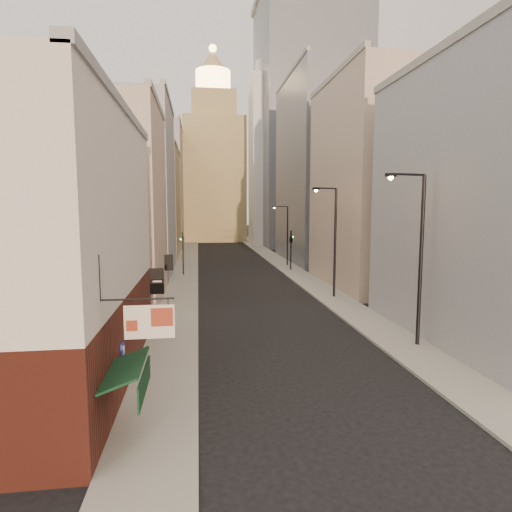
{
  "coord_description": "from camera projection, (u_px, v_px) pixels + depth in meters",
  "views": [
    {
      "loc": [
        -4.9,
        -10.75,
        7.81
      ],
      "look_at": [
        -1.25,
        16.21,
        4.72
      ],
      "focal_mm": 30.0,
      "sensor_mm": 36.0,
      "label": 1
    }
  ],
  "objects": [
    {
      "name": "sidewalk_right",
      "position": [
        272.0,
        257.0,
        67.13
      ],
      "size": [
        3.0,
        140.0,
        0.15
      ],
      "primitive_type": "cube",
      "color": "gray",
      "rests_on": "ground"
    },
    {
      "name": "right_bldg_beige",
      "position": [
        370.0,
        185.0,
        42.13
      ],
      "size": [
        8.0,
        16.0,
        20.0
      ],
      "primitive_type": "cube",
      "color": "tan",
      "rests_on": "ground"
    },
    {
      "name": "white_tower",
      "position": [
        270.0,
        155.0,
        88.15
      ],
      "size": [
        8.0,
        8.0,
        41.5
      ],
      "color": "silver",
      "rests_on": "ground"
    },
    {
      "name": "streetlamp_near",
      "position": [
        417.0,
        250.0,
        23.4
      ],
      "size": [
        2.5,
        0.65,
        9.62
      ],
      "rotation": [
        0.0,
        0.0,
        0.18
      ],
      "color": "black",
      "rests_on": "ground"
    },
    {
      "name": "left_bldg_wingrid",
      "position": [
        163.0,
        187.0,
        87.94
      ],
      "size": [
        8.0,
        20.0,
        24.0
      ],
      "primitive_type": "cube",
      "color": "gray",
      "rests_on": "ground"
    },
    {
      "name": "traffic_light_right",
      "position": [
        291.0,
        239.0,
        52.64
      ],
      "size": [
        0.83,
        0.83,
        5.0
      ],
      "rotation": [
        0.0,
        0.0,
        3.52
      ],
      "color": "black",
      "rests_on": "ground"
    },
    {
      "name": "left_bldg_beige",
      "position": [
        111.0,
        205.0,
        35.22
      ],
      "size": [
        8.0,
        12.0,
        16.0
      ],
      "primitive_type": "cube",
      "color": "tan",
      "rests_on": "ground"
    },
    {
      "name": "right_bldg_grey",
      "position": [
        493.0,
        204.0,
        24.63
      ],
      "size": [
        8.0,
        16.0,
        16.0
      ],
      "primitive_type": "cube",
      "color": "gray",
      "rests_on": "ground"
    },
    {
      "name": "highrise",
      "position": [
        308.0,
        121.0,
        88.42
      ],
      "size": [
        21.0,
        23.0,
        51.2
      ],
      "color": "gray",
      "rests_on": "ground"
    },
    {
      "name": "sidewalk_left",
      "position": [
        188.0,
        258.0,
        65.4
      ],
      "size": [
        3.0,
        140.0,
        0.15
      ],
      "primitive_type": "cube",
      "color": "gray",
      "rests_on": "ground"
    },
    {
      "name": "traffic_light_left",
      "position": [
        183.0,
        245.0,
        48.69
      ],
      "size": [
        0.58,
        0.51,
        5.0
      ],
      "rotation": [
        0.0,
        0.0,
        3.4
      ],
      "color": "black",
      "rests_on": "ground"
    },
    {
      "name": "clock_tower",
      "position": [
        214.0,
        166.0,
        100.58
      ],
      "size": [
        14.0,
        14.0,
        44.9
      ],
      "color": "#907E53",
      "rests_on": "ground"
    },
    {
      "name": "right_bldg_wingrid",
      "position": [
        316.0,
        171.0,
        61.48
      ],
      "size": [
        8.0,
        20.0,
        26.0
      ],
      "primitive_type": "cube",
      "color": "gray",
      "rests_on": "ground"
    },
    {
      "name": "left_bldg_tan",
      "position": [
        153.0,
        203.0,
        68.64
      ],
      "size": [
        8.0,
        18.0,
        17.0
      ],
      "primitive_type": "cube",
      "color": "#907E53",
      "rests_on": "ground"
    },
    {
      "name": "streetlamp_mid",
      "position": [
        333.0,
        236.0,
        36.29
      ],
      "size": [
        2.36,
        1.07,
        9.46
      ],
      "rotation": [
        0.0,
        0.0,
        0.37
      ],
      "color": "black",
      "rests_on": "ground"
    },
    {
      "name": "ground",
      "position": [
        376.0,
        484.0,
        12.12
      ],
      "size": [
        360.0,
        360.0,
        0.0
      ],
      "primitive_type": "plane",
      "color": "black",
      "rests_on": "ground"
    },
    {
      "name": "streetlamp_far",
      "position": [
        286.0,
        232.0,
        56.66
      ],
      "size": [
        2.09,
        0.43,
        8.0
      ],
      "rotation": [
        0.0,
        0.0,
        -0.12
      ],
      "color": "black",
      "rests_on": "ground"
    },
    {
      "name": "left_bldg_grey",
      "position": [
        137.0,
        189.0,
        50.75
      ],
      "size": [
        8.0,
        16.0,
        20.0
      ],
      "primitive_type": "cube",
      "color": "gray",
      "rests_on": "ground"
    },
    {
      "name": "near_building_left",
      "position": [
        59.0,
        248.0,
        18.84
      ],
      "size": [
        8.3,
        23.04,
        12.3
      ],
      "color": "maroon",
      "rests_on": "ground"
    }
  ]
}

